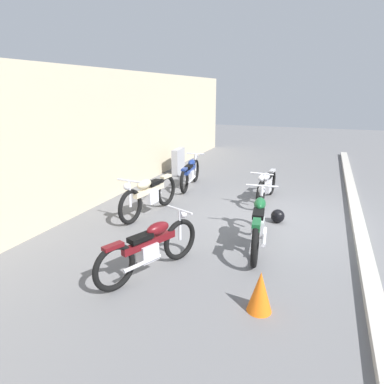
{
  "coord_description": "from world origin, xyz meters",
  "views": [
    {
      "loc": [
        -7.02,
        -0.81,
        2.7
      ],
      "look_at": [
        -0.32,
        1.79,
        0.55
      ],
      "focal_mm": 32.07,
      "sensor_mm": 36.0,
      "label": 1
    }
  ],
  "objects": [
    {
      "name": "ground_plane",
      "position": [
        0.0,
        0.0,
        0.0
      ],
      "size": [
        40.0,
        40.0,
        0.0
      ],
      "primitive_type": "plane",
      "color": "slate"
    },
    {
      "name": "building_wall",
      "position": [
        0.0,
        4.33,
        1.6
      ],
      "size": [
        18.0,
        0.3,
        3.19
      ],
      "primitive_type": "cube",
      "color": "beige",
      "rests_on": "ground_plane"
    },
    {
      "name": "curb_strip",
      "position": [
        0.0,
        -1.63,
        0.06
      ],
      "size": [
        18.0,
        0.24,
        0.12
      ],
      "primitive_type": "cube",
      "color": "#B7B2A8",
      "rests_on": "ground_plane"
    },
    {
      "name": "stone_marker",
      "position": [
        3.24,
        3.65,
        0.42
      ],
      "size": [
        0.77,
        0.25,
        0.84
      ],
      "primitive_type": "cube",
      "rotation": [
        0.0,
        0.0,
        0.07
      ],
      "color": "#9E9EA3",
      "rests_on": "ground_plane"
    },
    {
      "name": "helmet",
      "position": [
        -0.05,
        -0.05,
        0.14
      ],
      "size": [
        0.29,
        0.29,
        0.29
      ],
      "primitive_type": "sphere",
      "color": "black",
      "rests_on": "ground_plane"
    },
    {
      "name": "traffic_cone",
      "position": [
        -3.22,
        -0.25,
        0.28
      ],
      "size": [
        0.32,
        0.32,
        0.55
      ],
      "primitive_type": "cone",
      "color": "orange",
      "rests_on": "ground_plane"
    },
    {
      "name": "motorcycle_silver",
      "position": [
        1.34,
        0.43,
        0.41
      ],
      "size": [
        1.92,
        0.54,
        0.86
      ],
      "rotation": [
        0.0,
        0.0,
        3.09
      ],
      "color": "black",
      "rests_on": "ground_plane"
    },
    {
      "name": "motorcycle_maroon",
      "position": [
        -2.86,
        1.47,
        0.42
      ],
      "size": [
        1.85,
        0.91,
        0.88
      ],
      "rotation": [
        0.0,
        0.0,
        -0.38
      ],
      "color": "black",
      "rests_on": "ground_plane"
    },
    {
      "name": "motorcycle_blue",
      "position": [
        1.88,
        2.69,
        0.42
      ],
      "size": [
        1.95,
        0.56,
        0.88
      ],
      "rotation": [
        0.0,
        0.0,
        0.13
      ],
      "color": "black",
      "rests_on": "ground_plane"
    },
    {
      "name": "motorcycle_green",
      "position": [
        -1.36,
        0.12,
        0.46
      ],
      "size": [
        2.15,
        0.62,
        0.96
      ],
      "rotation": [
        0.0,
        0.0,
        0.12
      ],
      "color": "black",
      "rests_on": "ground_plane"
    },
    {
      "name": "motorcycle_cream",
      "position": [
        -0.56,
        2.72,
        0.46
      ],
      "size": [
        2.11,
        0.59,
        0.95
      ],
      "rotation": [
        0.0,
        0.0,
        3.01
      ],
      "color": "black",
      "rests_on": "ground_plane"
    }
  ]
}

